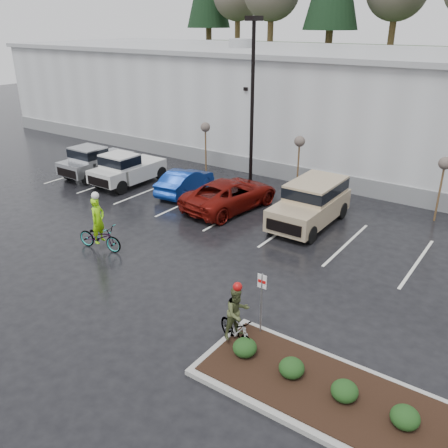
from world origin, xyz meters
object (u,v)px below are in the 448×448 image
Objects in this scene: sapling_east at (444,167)px; suv_tan at (310,205)px; lamppost at (253,88)px; fire_lane_sign at (262,297)px; sapling_west at (205,130)px; pickup_white at (132,167)px; car_blue at (185,181)px; sapling_mid at (299,144)px; cyclist_hivis at (99,232)px; car_red at (230,194)px; cyclist_olive at (237,323)px; pickup_silver at (100,160)px.

sapling_east is 0.63× the size of suv_tan.
fire_lane_sign is (7.80, -11.80, -4.28)m from lamppost.
pickup_white is at bearing -117.79° from sapling_west.
pickup_white is (-14.07, 8.49, -0.43)m from fire_lane_sign.
sapling_mid is at bearing -149.71° from car_blue.
suv_tan is (-2.63, 8.81, -0.38)m from fire_lane_sign.
lamppost is 2.88× the size of sapling_west.
cyclist_hivis is at bearing -95.10° from lamppost.
sapling_east reaches higher than pickup_white.
fire_lane_sign is at bearing 136.69° from car_red.
sapling_west is at bearing 62.21° from pickup_white.
cyclist_olive is (2.30, -9.61, -0.23)m from suv_tan.
fire_lane_sign is 9.20m from suv_tan.
sapling_east reaches higher than pickup_silver.
cyclist_olive is (-2.53, -13.60, -1.92)m from sapling_east.
cyclist_hivis is (-10.94, -11.50, -1.94)m from sapling_east.
pickup_white is 1.25× the size of car_blue.
car_red is 2.56× the size of cyclist_olive.
car_red is at bearing -75.24° from lamppost.
lamppost is 15.44m from cyclist_olive.
fire_lane_sign is 1.01× the size of cyclist_olive.
car_red is at bearing 57.46° from cyclist_olive.
sapling_mid is at bearing 123.74° from suv_tan.
sapling_west reaches higher than fire_lane_sign.
lamppost reaches higher than car_blue.
pickup_white is at bearing -153.83° from sapling_mid.
cyclist_olive is at bearing -69.95° from sapling_mid.
car_blue is at bearing 6.49° from pickup_white.
fire_lane_sign is at bearing -31.11° from pickup_white.
sapling_east is at bearing 80.25° from fire_lane_sign.
car_red is (-6.92, 8.45, -0.63)m from fire_lane_sign.
suv_tan is (5.17, -2.99, -4.66)m from lamppost.
cyclist_hivis is at bearing -75.08° from sapling_west.
pickup_white is at bearing -152.18° from lamppost.
car_red is 2.16× the size of cyclist_hivis.
car_red is (7.15, -0.04, -0.20)m from pickup_white.
fire_lane_sign is 0.43× the size of suv_tan.
suv_tan is (-4.83, -3.99, -1.70)m from sapling_east.
car_red is at bearing -0.58° from pickup_silver.
pickup_white is 8.96m from cyclist_hivis.
sapling_mid is 14.61m from cyclist_olive.
sapling_west reaches higher than car_red.
fire_lane_sign is 16.44m from pickup_white.
car_blue is 0.82× the size of suv_tan.
suv_tan reaches higher than pickup_silver.
pickup_silver is 1.00× the size of pickup_white.
car_red is at bearing -175.23° from suv_tan.
sapling_west is 12.06m from cyclist_hivis.
sapling_east is 0.57× the size of car_red.
sapling_west is 1.00× the size of sapling_east.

